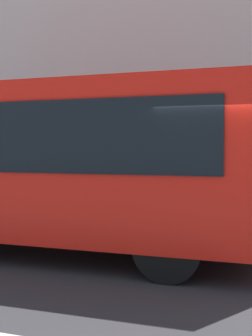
{
  "coord_description": "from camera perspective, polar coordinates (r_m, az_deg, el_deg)",
  "views": [
    {
      "loc": [
        -0.38,
        7.05,
        1.92
      ],
      "look_at": [
        2.14,
        -0.3,
        1.58
      ],
      "focal_mm": 47.14,
      "sensor_mm": 36.0,
      "label": 1
    }
  ],
  "objects": [
    {
      "name": "ground_plane",
      "position": [
        7.32,
        15.63,
        -12.79
      ],
      "size": [
        60.0,
        60.0,
        0.0
      ],
      "primitive_type": "plane",
      "color": "#2B2B2D"
    },
    {
      "name": "red_bus",
      "position": [
        8.48,
        -13.0,
        0.85
      ],
      "size": [
        9.05,
        2.54,
        3.08
      ],
      "color": "red",
      "rests_on": "ground_plane"
    }
  ]
}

